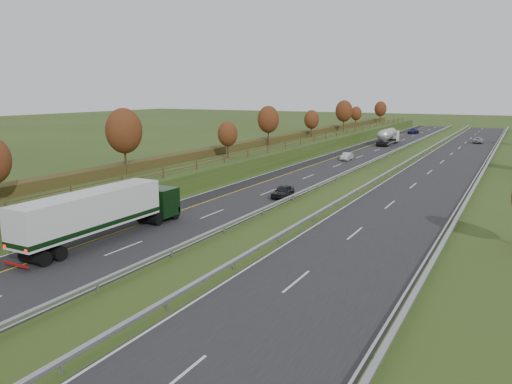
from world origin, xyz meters
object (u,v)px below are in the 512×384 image
at_px(car_silver_mid, 347,156).
at_px(car_dark_near, 283,191).
at_px(box_lorry, 102,212).
at_px(road_tanker, 388,136).
at_px(car_oncoming, 478,140).
at_px(car_small_far, 413,131).

bearing_deg(car_silver_mid, car_dark_near, -87.18).
xyz_separation_m(box_lorry, car_silver_mid, (2.17, 54.01, -1.66)).
relative_size(car_dark_near, car_silver_mid, 1.02).
distance_m(road_tanker, car_silver_mid, 28.66).
bearing_deg(box_lorry, car_oncoming, 78.56).
relative_size(box_lorry, car_silver_mid, 4.23).
bearing_deg(car_small_far, box_lorry, -83.28).
height_order(box_lorry, car_oncoming, box_lorry).
distance_m(car_dark_near, car_oncoming, 75.42).
relative_size(box_lorry, car_small_far, 3.35).
bearing_deg(road_tanker, box_lorry, -91.51).
height_order(car_dark_near, car_small_far, car_small_far).
relative_size(car_small_far, car_oncoming, 1.02).
height_order(box_lorry, car_dark_near, box_lorry).
bearing_deg(road_tanker, car_small_far, 91.39).
relative_size(car_silver_mid, car_oncoming, 0.81).
bearing_deg(car_small_far, car_oncoming, -39.75).
relative_size(box_lorry, car_oncoming, 3.43).
distance_m(box_lorry, car_small_far, 114.80).
bearing_deg(car_silver_mid, car_small_far, 87.70).
bearing_deg(car_oncoming, box_lorry, 74.56).
bearing_deg(road_tanker, car_silver_mid, -90.00).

